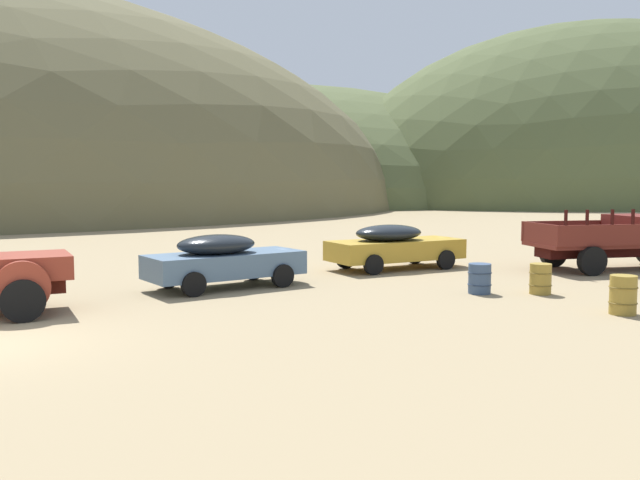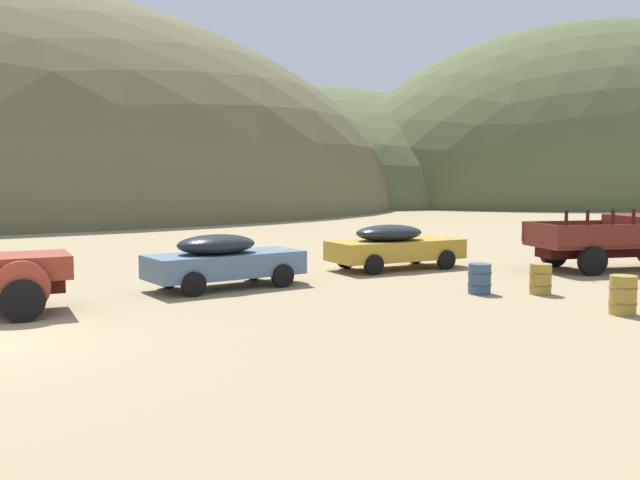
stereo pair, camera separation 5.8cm
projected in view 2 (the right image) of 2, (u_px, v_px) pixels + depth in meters
name	position (u px, v px, depth m)	size (l,w,h in m)	color
hill_distant	(280.00, 199.00, 103.92)	(82.27, 79.69, 32.65)	#4C5633
hill_far_left	(619.00, 201.00, 93.03)	(82.43, 53.19, 46.64)	#4C5633
car_chalk_blue	(229.00, 260.00, 20.06)	(5.02, 2.66, 1.57)	slate
car_mustard	(399.00, 246.00, 24.16)	(5.20, 2.32, 1.57)	#B28928
truck_oxblood	(634.00, 240.00, 24.05)	(6.72, 3.41, 2.16)	black
oil_drum_foreground	(480.00, 279.00, 18.99)	(0.66, 0.66, 0.83)	#384C6B
oil_drum_spare	(541.00, 279.00, 18.90)	(0.62, 0.62, 0.84)	olive
oil_drum_by_truck	(623.00, 295.00, 16.09)	(0.65, 0.65, 0.92)	olive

